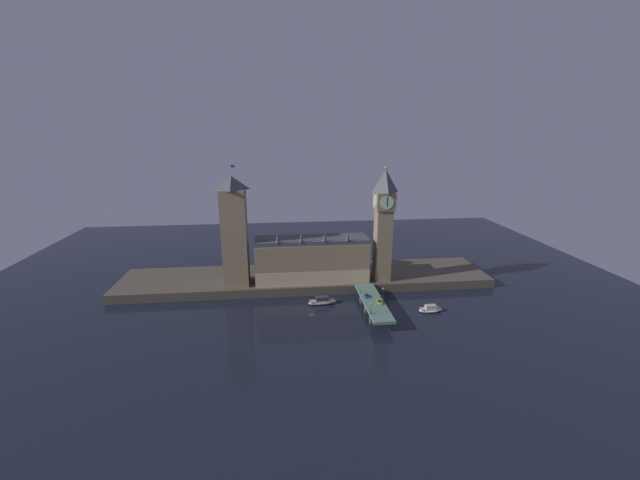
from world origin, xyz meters
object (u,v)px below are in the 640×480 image
at_px(pedestrian_mid_walk, 380,296).
at_px(street_lamp_mid, 383,293).
at_px(pedestrian_far_rail, 361,291).
at_px(boat_upstream, 322,301).
at_px(victoria_tower, 235,232).
at_px(pedestrian_near_rail, 371,312).
at_px(clock_tower, 384,222).
at_px(car_northbound_lead, 367,296).
at_px(boat_downstream, 430,309).
at_px(car_southbound_lead, 379,302).
at_px(street_lamp_near, 371,307).

distance_m(pedestrian_mid_walk, street_lamp_mid, 4.84).
xyz_separation_m(pedestrian_far_rail, boat_upstream, (-20.51, 1.34, -5.44)).
xyz_separation_m(victoria_tower, pedestrian_near_rail, (66.89, -47.40, -29.05)).
distance_m(clock_tower, car_northbound_lead, 44.48).
bearing_deg(pedestrian_near_rail, victoria_tower, 144.68).
bearing_deg(car_northbound_lead, pedestrian_mid_walk, -14.66).
relative_size(pedestrian_near_rail, pedestrian_far_rail, 0.92).
distance_m(victoria_tower, boat_downstream, 112.68).
xyz_separation_m(pedestrian_near_rail, boat_upstream, (-20.51, 25.82, -5.36)).
height_order(clock_tower, car_southbound_lead, clock_tower).
height_order(clock_tower, victoria_tower, victoria_tower).
xyz_separation_m(victoria_tower, pedestrian_mid_walk, (75.98, -29.89, -29.02)).
bearing_deg(boat_upstream, clock_tower, 27.48).
xyz_separation_m(clock_tower, car_southbound_lead, (-9.83, -34.33, -33.21)).
height_order(pedestrian_near_rail, pedestrian_mid_walk, pedestrian_mid_walk).
height_order(pedestrian_mid_walk, pedestrian_far_rail, pedestrian_far_rail).
height_order(pedestrian_near_rail, street_lamp_mid, street_lamp_mid).
bearing_deg(boat_upstream, boat_downstream, -15.23).
height_order(victoria_tower, car_northbound_lead, victoria_tower).
xyz_separation_m(victoria_tower, boat_upstream, (46.39, -21.58, -34.41)).
xyz_separation_m(street_lamp_near, street_lamp_mid, (9.88, 14.72, 0.58)).
height_order(car_northbound_lead, boat_upstream, car_northbound_lead).
bearing_deg(car_northbound_lead, pedestrian_near_rail, -96.71).
bearing_deg(car_southbound_lead, victoria_tower, 153.60).
bearing_deg(street_lamp_near, victoria_tower, 144.18).
xyz_separation_m(victoria_tower, street_lamp_near, (66.49, -48.00, -26.16)).
bearing_deg(victoria_tower, street_lamp_mid, -23.54).
height_order(pedestrian_near_rail, boat_upstream, pedestrian_near_rail).
height_order(street_lamp_mid, boat_downstream, street_lamp_mid).
distance_m(clock_tower, pedestrian_mid_walk, 43.68).
xyz_separation_m(pedestrian_near_rail, pedestrian_mid_walk, (9.08, 17.51, 0.03)).
relative_size(street_lamp_near, boat_downstream, 0.48).
distance_m(car_northbound_lead, boat_upstream, 24.25).
relative_size(car_southbound_lead, pedestrian_far_rail, 2.74).
bearing_deg(street_lamp_mid, car_northbound_lead, 144.37).
bearing_deg(clock_tower, car_southbound_lead, -105.98).
relative_size(clock_tower, victoria_tower, 0.98).
xyz_separation_m(pedestrian_near_rail, street_lamp_near, (-0.40, -0.60, 2.89)).
distance_m(pedestrian_mid_walk, street_lamp_near, 20.64).
bearing_deg(street_lamp_near, pedestrian_near_rail, 56.22).
relative_size(clock_tower, pedestrian_mid_walk, 40.27).
height_order(victoria_tower, boat_upstream, victoria_tower).
bearing_deg(pedestrian_far_rail, boat_upstream, 176.26).
bearing_deg(street_lamp_mid, pedestrian_near_rail, -123.88).
bearing_deg(street_lamp_mid, boat_downstream, -7.28).
distance_m(pedestrian_near_rail, pedestrian_far_rail, 24.48).
relative_size(clock_tower, street_lamp_near, 11.08).
bearing_deg(pedestrian_near_rail, boat_downstream, 17.95).
height_order(clock_tower, boat_downstream, clock_tower).
height_order(street_lamp_near, boat_downstream, street_lamp_near).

